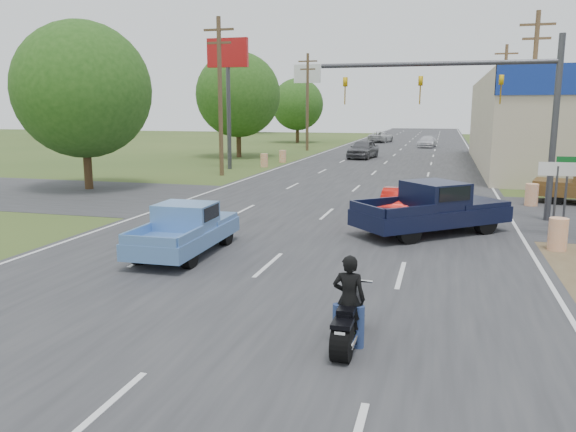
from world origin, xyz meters
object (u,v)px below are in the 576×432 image
(red_convertible, at_px, (402,209))
(rider, at_px, (349,304))
(navy_pickup, at_px, (435,208))
(distant_car_silver, at_px, (427,142))
(motorcycle, at_px, (348,323))
(blue_pickup, at_px, (187,228))
(distant_car_white, at_px, (381,137))
(distant_car_grey, at_px, (363,149))

(red_convertible, distance_m, rider, 11.07)
(navy_pickup, distance_m, distant_car_silver, 47.15)
(red_convertible, height_order, motorcycle, red_convertible)
(rider, distance_m, blue_pickup, 7.93)
(red_convertible, height_order, distant_car_silver, red_convertible)
(distant_car_silver, distance_m, distant_car_white, 10.85)
(navy_pickup, bearing_deg, distant_car_white, 146.61)
(motorcycle, bearing_deg, distant_car_silver, 91.16)
(motorcycle, height_order, blue_pickup, blue_pickup)
(motorcycle, bearing_deg, distant_car_white, 96.50)
(red_convertible, distance_m, blue_pickup, 8.15)
(blue_pickup, bearing_deg, rider, -44.18)
(red_convertible, bearing_deg, distant_car_white, 98.69)
(navy_pickup, relative_size, distant_car_grey, 1.13)
(rider, bearing_deg, distant_car_grey, -81.60)
(motorcycle, relative_size, blue_pickup, 0.46)
(red_convertible, xyz_separation_m, rider, (-0.13, -11.07, 0.12))
(rider, xyz_separation_m, distant_car_grey, (-5.40, 40.32, 0.02))
(red_convertible, distance_m, distant_car_silver, 46.29)
(rider, xyz_separation_m, distant_car_silver, (-0.39, 57.35, -0.15))
(navy_pickup, distance_m, distant_car_white, 56.54)
(rider, bearing_deg, motorcycle, 90.00)
(navy_pickup, height_order, distant_car_white, navy_pickup)
(motorcycle, relative_size, navy_pickup, 0.38)
(motorcycle, relative_size, distant_car_white, 0.41)
(red_convertible, bearing_deg, distant_car_silver, 92.33)
(blue_pickup, distance_m, navy_pickup, 8.53)
(blue_pickup, height_order, navy_pickup, navy_pickup)
(red_convertible, bearing_deg, blue_pickup, -134.62)
(motorcycle, distance_m, distant_car_silver, 57.40)
(red_convertible, xyz_separation_m, distant_car_silver, (-0.51, 46.28, -0.03))
(motorcycle, distance_m, distant_car_white, 66.59)
(rider, height_order, navy_pickup, navy_pickup)
(rider, bearing_deg, navy_pickup, -96.45)
(red_convertible, relative_size, navy_pickup, 0.76)
(rider, relative_size, distant_car_grey, 0.33)
(distant_car_grey, relative_size, distant_car_white, 0.95)
(distant_car_silver, bearing_deg, red_convertible, -83.54)
(blue_pickup, height_order, distant_car_white, blue_pickup)
(red_convertible, distance_m, navy_pickup, 1.46)
(navy_pickup, relative_size, distant_car_white, 1.07)
(rider, distance_m, distant_car_silver, 57.35)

